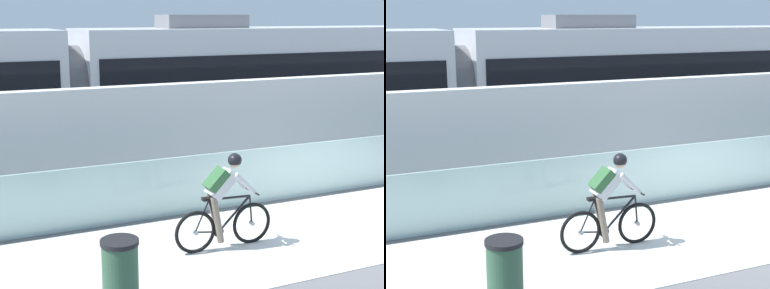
% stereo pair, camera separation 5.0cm
% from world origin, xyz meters
% --- Properties ---
extents(ground_plane, '(200.00, 200.00, 0.00)m').
position_xyz_m(ground_plane, '(0.00, 0.00, 0.00)').
color(ground_plane, slate).
extents(bike_path_deck, '(32.00, 3.20, 0.01)m').
position_xyz_m(bike_path_deck, '(0.00, 0.00, 0.01)').
color(bike_path_deck, silver).
rests_on(bike_path_deck, ground).
extents(glass_parapet, '(32.00, 0.05, 1.15)m').
position_xyz_m(glass_parapet, '(0.00, 1.85, 0.58)').
color(glass_parapet, silver).
rests_on(glass_parapet, ground).
extents(concrete_barrier_wall, '(32.00, 0.36, 2.34)m').
position_xyz_m(concrete_barrier_wall, '(0.00, 3.65, 1.17)').
color(concrete_barrier_wall, silver).
rests_on(concrete_barrier_wall, ground).
extents(tram_rail_near, '(32.00, 0.08, 0.01)m').
position_xyz_m(tram_rail_near, '(0.00, 6.13, 0.00)').
color(tram_rail_near, '#595654').
rests_on(tram_rail_near, ground).
extents(tram_rail_far, '(32.00, 0.08, 0.01)m').
position_xyz_m(tram_rail_far, '(0.00, 7.57, 0.00)').
color(tram_rail_far, '#595654').
rests_on(tram_rail_far, ground).
extents(tram, '(22.56, 2.54, 3.81)m').
position_xyz_m(tram, '(-3.71, 6.85, 1.89)').
color(tram, silver).
rests_on(tram, ground).
extents(cyclist_on_bike, '(1.77, 0.58, 1.61)m').
position_xyz_m(cyclist_on_bike, '(-2.72, -0.00, 0.80)').
color(cyclist_on_bike, black).
rests_on(cyclist_on_bike, ground).
extents(trash_bin, '(0.51, 0.51, 0.96)m').
position_xyz_m(trash_bin, '(-4.89, -1.25, 0.48)').
color(trash_bin, '#33593F').
rests_on(trash_bin, ground).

